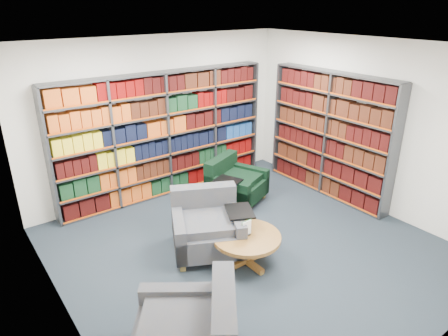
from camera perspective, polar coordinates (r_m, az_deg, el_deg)
room_shell at (r=5.25m, az=3.91°, el=1.50°), size 5.02×5.02×2.82m
bookshelf_back at (r=7.19m, az=-8.33°, el=4.66°), size 4.00×0.28×2.20m
bookshelf_right at (r=7.36m, az=14.85°, el=4.54°), size 0.28×2.50×2.20m
chair_teal_left at (r=5.73m, az=-2.51°, el=-8.34°), size 1.27×1.26×0.86m
chair_green_right at (r=7.07m, az=1.30°, el=-2.28°), size 1.14×1.11×0.78m
coffee_table at (r=5.41m, az=3.22°, el=-10.38°), size 0.92×0.92×0.65m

